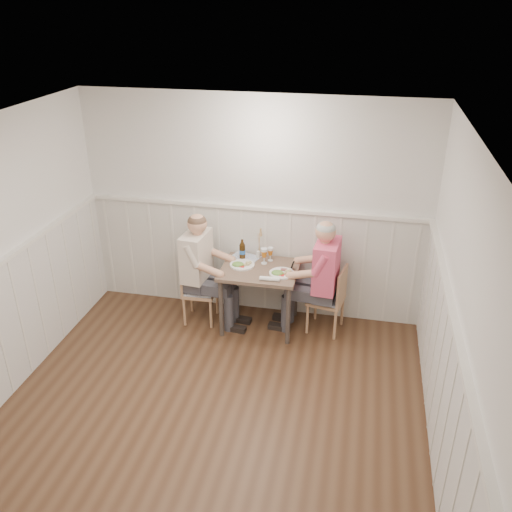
{
  "coord_description": "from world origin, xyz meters",
  "views": [
    {
      "loc": [
        1.22,
        -3.44,
        3.54
      ],
      "look_at": [
        0.15,
        1.64,
        1.0
      ],
      "focal_mm": 38.0,
      "sensor_mm": 36.0,
      "label": 1
    }
  ],
  "objects_px": {
    "chair_left": "(196,288)",
    "beer_bottle": "(242,251)",
    "grass_vase": "(258,244)",
    "diner_cream": "(201,277)",
    "dining_table": "(260,277)",
    "chair_right": "(330,297)",
    "man_in_pink": "(321,287)"
  },
  "relations": [
    {
      "from": "chair_left",
      "to": "beer_bottle",
      "type": "bearing_deg",
      "value": 22.27
    },
    {
      "from": "chair_left",
      "to": "grass_vase",
      "type": "xyz_separation_m",
      "value": [
        0.68,
        0.28,
        0.5
      ]
    },
    {
      "from": "chair_left",
      "to": "diner_cream",
      "type": "xyz_separation_m",
      "value": [
        0.07,
        -0.01,
        0.15
      ]
    },
    {
      "from": "dining_table",
      "to": "diner_cream",
      "type": "height_order",
      "value": "diner_cream"
    },
    {
      "from": "dining_table",
      "to": "diner_cream",
      "type": "relative_size",
      "value": 0.62
    },
    {
      "from": "chair_right",
      "to": "chair_left",
      "type": "xyz_separation_m",
      "value": [
        -1.56,
        -0.09,
        -0.01
      ]
    },
    {
      "from": "dining_table",
      "to": "beer_bottle",
      "type": "bearing_deg",
      "value": 142.38
    },
    {
      "from": "grass_vase",
      "to": "chair_right",
      "type": "bearing_deg",
      "value": -12.42
    },
    {
      "from": "man_in_pink",
      "to": "diner_cream",
      "type": "distance_m",
      "value": 1.38
    },
    {
      "from": "grass_vase",
      "to": "beer_bottle",
      "type": "bearing_deg",
      "value": -156.99
    },
    {
      "from": "dining_table",
      "to": "man_in_pink",
      "type": "relative_size",
      "value": 0.62
    },
    {
      "from": "man_in_pink",
      "to": "beer_bottle",
      "type": "xyz_separation_m",
      "value": [
        -0.94,
        0.17,
        0.28
      ]
    },
    {
      "from": "chair_left",
      "to": "diner_cream",
      "type": "bearing_deg",
      "value": -11.21
    },
    {
      "from": "chair_left",
      "to": "man_in_pink",
      "type": "relative_size",
      "value": 0.56
    },
    {
      "from": "dining_table",
      "to": "chair_left",
      "type": "relative_size",
      "value": 1.09
    },
    {
      "from": "man_in_pink",
      "to": "diner_cream",
      "type": "xyz_separation_m",
      "value": [
        -1.38,
        -0.06,
        -0.0
      ]
    },
    {
      "from": "chair_left",
      "to": "man_in_pink",
      "type": "height_order",
      "value": "man_in_pink"
    },
    {
      "from": "chair_left",
      "to": "grass_vase",
      "type": "bearing_deg",
      "value": 22.46
    },
    {
      "from": "dining_table",
      "to": "diner_cream",
      "type": "bearing_deg",
      "value": -176.93
    },
    {
      "from": "diner_cream",
      "to": "beer_bottle",
      "type": "relative_size",
      "value": 5.56
    },
    {
      "from": "chair_left",
      "to": "dining_table",
      "type": "bearing_deg",
      "value": 1.73
    },
    {
      "from": "chair_right",
      "to": "beer_bottle",
      "type": "relative_size",
      "value": 3.22
    },
    {
      "from": "diner_cream",
      "to": "beer_bottle",
      "type": "distance_m",
      "value": 0.57
    },
    {
      "from": "man_in_pink",
      "to": "grass_vase",
      "type": "bearing_deg",
      "value": 162.55
    },
    {
      "from": "chair_right",
      "to": "diner_cream",
      "type": "relative_size",
      "value": 0.58
    },
    {
      "from": "dining_table",
      "to": "man_in_pink",
      "type": "height_order",
      "value": "man_in_pink"
    },
    {
      "from": "diner_cream",
      "to": "grass_vase",
      "type": "xyz_separation_m",
      "value": [
        0.61,
        0.3,
        0.35
      ]
    },
    {
      "from": "chair_right",
      "to": "man_in_pink",
      "type": "bearing_deg",
      "value": -155.52
    },
    {
      "from": "dining_table",
      "to": "grass_vase",
      "type": "distance_m",
      "value": 0.39
    },
    {
      "from": "dining_table",
      "to": "grass_vase",
      "type": "xyz_separation_m",
      "value": [
        -0.07,
        0.26,
        0.28
      ]
    },
    {
      "from": "beer_bottle",
      "to": "diner_cream",
      "type": "bearing_deg",
      "value": -153.18
    },
    {
      "from": "diner_cream",
      "to": "beer_bottle",
      "type": "bearing_deg",
      "value": 26.82
    }
  ]
}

